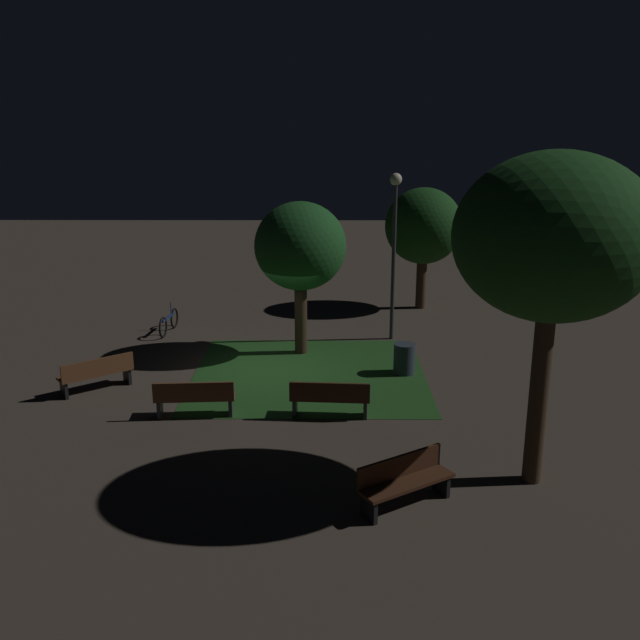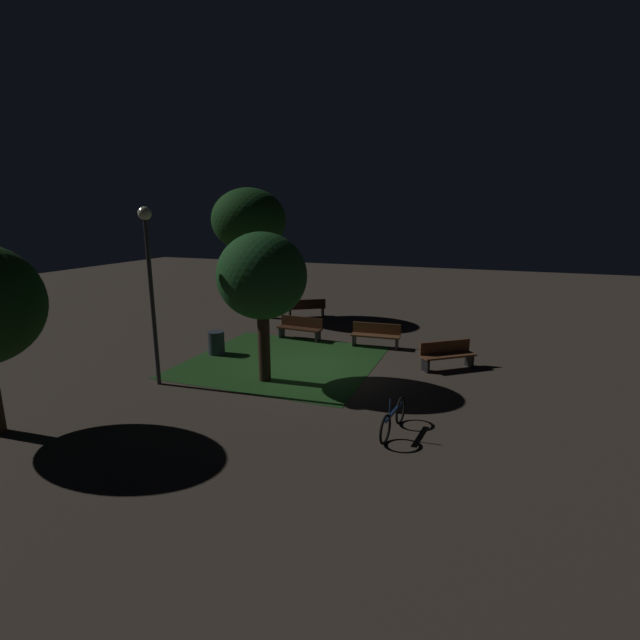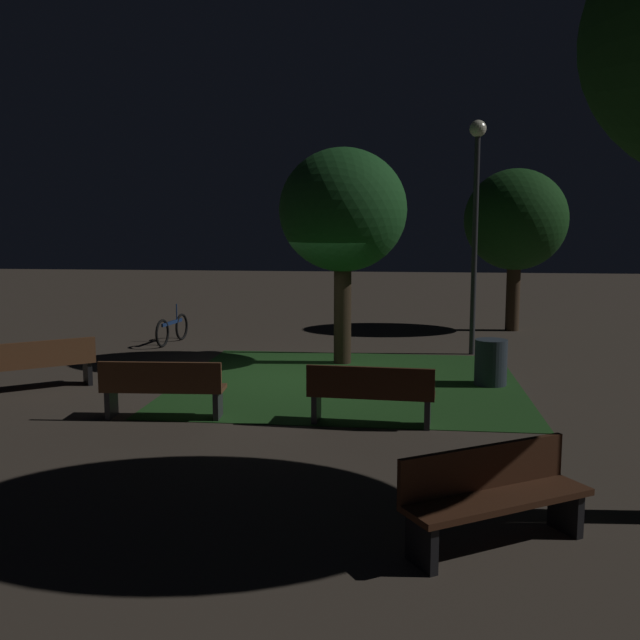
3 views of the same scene
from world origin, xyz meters
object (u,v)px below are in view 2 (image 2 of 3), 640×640
at_px(bench_corner, 307,307).
at_px(tree_right_canopy, 249,221).
at_px(bench_near_trees, 376,334).
at_px(lamp_post_near_wall, 149,269).
at_px(trash_bin, 216,343).
at_px(bench_path_side, 300,327).
at_px(bench_back_row, 447,354).
at_px(bicycle, 393,419).
at_px(tree_back_left, 262,277).

xyz_separation_m(bench_corner, tree_right_canopy, (2.48, 0.87, 4.06)).
xyz_separation_m(bench_near_trees, bench_corner, (4.31, -3.71, 0.00)).
relative_size(bench_near_trees, lamp_post_near_wall, 0.36).
xyz_separation_m(tree_right_canopy, trash_bin, (-1.74, 5.71, -4.13)).
height_order(tree_right_canopy, lamp_post_near_wall, tree_right_canopy).
distance_m(bench_near_trees, bench_corner, 5.69).
distance_m(bench_near_trees, bench_path_side, 3.05).
height_order(bench_back_row, bicycle, bicycle).
bearing_deg(bench_back_row, bench_path_side, -15.16).
bearing_deg(tree_right_canopy, lamp_post_near_wall, 101.48).
bearing_deg(tree_back_left, tree_right_canopy, -58.56).
bearing_deg(bench_near_trees, bench_corner, -40.73).
bearing_deg(trash_bin, bench_back_row, -170.50).
bearing_deg(tree_right_canopy, bench_corner, -160.72).
bearing_deg(bench_corner, tree_back_left, 103.94).
bearing_deg(bicycle, lamp_post_near_wall, -4.96).
bearing_deg(lamp_post_near_wall, tree_back_left, -153.48).
distance_m(bench_near_trees, trash_bin, 5.81).
distance_m(tree_back_left, lamp_post_near_wall, 3.09).
distance_m(bench_corner, trash_bin, 6.62).
xyz_separation_m(bench_near_trees, tree_right_canopy, (6.79, -2.85, 4.06)).
bearing_deg(bench_back_row, trash_bin, 9.50).
height_order(tree_back_left, lamp_post_near_wall, lamp_post_near_wall).
height_order(lamp_post_near_wall, bicycle, lamp_post_near_wall).
distance_m(bench_corner, tree_right_canopy, 4.83).
xyz_separation_m(bench_back_row, lamp_post_near_wall, (7.72, 4.38, 2.90)).
bearing_deg(bench_path_side, bench_near_trees, 180.00).
relative_size(lamp_post_near_wall, bicycle, 2.90).
height_order(bench_back_row, lamp_post_near_wall, lamp_post_near_wall).
bearing_deg(tree_back_left, lamp_post_near_wall, 26.52).
bearing_deg(bench_path_side, bench_back_row, 164.84).
height_order(bench_back_row, tree_back_left, tree_back_left).
bearing_deg(bench_back_row, bench_near_trees, -29.95).
height_order(bench_path_side, bench_corner, same).
distance_m(bench_back_row, trash_bin, 7.87).
distance_m(bench_path_side, trash_bin, 3.49).
relative_size(bench_back_row, tree_right_canopy, 0.29).
xyz_separation_m(bench_path_side, bench_corner, (1.26, -3.71, 0.00)).
bearing_deg(lamp_post_near_wall, bench_path_side, -108.20).
bearing_deg(lamp_post_near_wall, bench_back_row, -150.41).
bearing_deg(trash_bin, bench_near_trees, -150.49).
xyz_separation_m(bench_near_trees, trash_bin, (5.05, 2.86, -0.07)).
height_order(bench_near_trees, bench_back_row, same).
bearing_deg(bicycle, bench_corner, -58.36).
distance_m(tree_back_left, trash_bin, 4.24).
xyz_separation_m(bench_near_trees, tree_back_left, (2.26, 4.57, 2.62)).
bearing_deg(bench_corner, bicycle, 121.64).
distance_m(bench_path_side, bench_back_row, 5.97).
distance_m(trash_bin, bicycle, 7.97).
relative_size(bench_near_trees, bench_path_side, 1.00).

